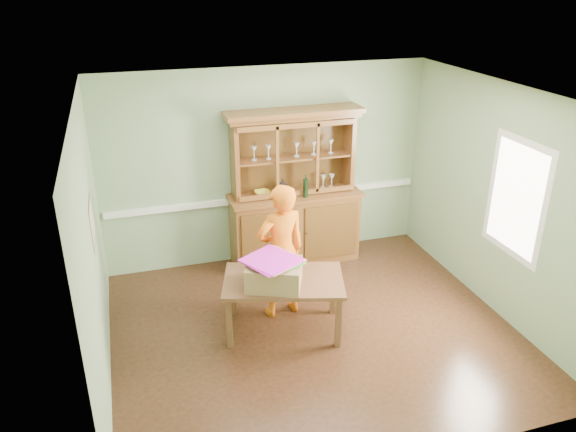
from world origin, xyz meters
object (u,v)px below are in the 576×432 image
object	(u,v)px
china_hutch	(294,210)
person	(281,251)
dining_table	(284,285)
cardboard_box	(274,275)

from	to	relation	value
china_hutch	person	size ratio (longest dim) A/B	1.31
china_hutch	dining_table	xyz separation A→B (m)	(-0.64, -1.61, -0.17)
dining_table	person	size ratio (longest dim) A/B	0.91
dining_table	cardboard_box	world-z (taller)	cardboard_box
china_hutch	dining_table	world-z (taller)	china_hutch
china_hutch	dining_table	distance (m)	1.74
china_hutch	dining_table	size ratio (longest dim) A/B	1.44
cardboard_box	china_hutch	bearing A→B (deg)	65.70
person	dining_table	bearing A→B (deg)	68.40
china_hutch	dining_table	bearing A→B (deg)	-111.52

